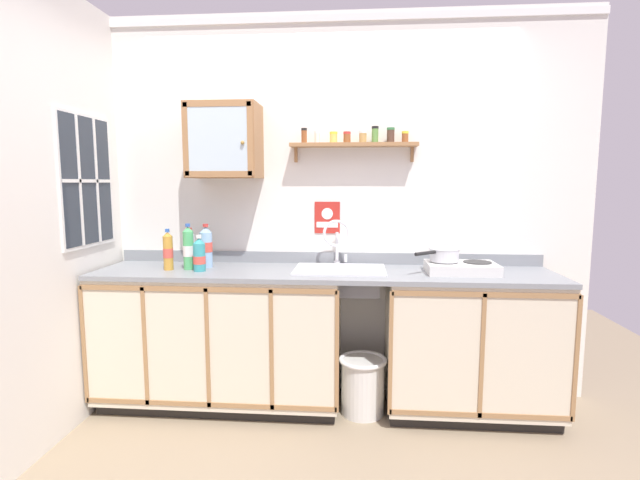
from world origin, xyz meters
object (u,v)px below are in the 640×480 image
bottle_water_blue_3 (206,247)px  warning_sign (327,218)px  bottle_juice_amber_0 (168,251)px  wall_cabinet (224,141)px  hot_plate_stove (461,268)px  trash_bin (363,384)px  bottle_detergent_teal_1 (199,256)px  bottle_soda_green_4 (188,248)px  saucepan (444,254)px  bottle_water_clear_2 (191,249)px  sink (340,274)px

bottle_water_blue_3 → warning_sign: (0.80, 0.22, 0.19)m
warning_sign → bottle_juice_amber_0: bearing=-161.9°
bottle_water_blue_3 → wall_cabinet: (0.12, 0.07, 0.70)m
hot_plate_stove → bottle_juice_amber_0: bottle_juice_amber_0 is taller
hot_plate_stove → bottle_juice_amber_0: size_ratio=1.61×
warning_sign → trash_bin: 1.14m
bottle_juice_amber_0 → bottle_water_blue_3: bearing=26.9°
hot_plate_stove → bottle_detergent_teal_1: size_ratio=1.85×
bottle_water_blue_3 → wall_cabinet: bearing=30.4°
wall_cabinet → trash_bin: (0.93, -0.20, -1.58)m
bottle_juice_amber_0 → bottle_soda_green_4: (0.13, 0.03, 0.01)m
hot_plate_stove → bottle_water_blue_3: bearing=177.7°
saucepan → bottle_water_clear_2: bottle_water_clear_2 is taller
hot_plate_stove → wall_cabinet: 1.75m
bottle_water_clear_2 → bottle_water_blue_3: bottle_water_blue_3 is taller
bottle_water_clear_2 → bottle_water_blue_3: size_ratio=0.89×
bottle_juice_amber_0 → bottle_detergent_teal_1: bottle_juice_amber_0 is taller
sink → bottle_water_blue_3: 0.91m
wall_cabinet → trash_bin: bearing=-11.8°
bottle_juice_amber_0 → trash_bin: bottle_juice_amber_0 is taller
saucepan → bottle_juice_amber_0: size_ratio=1.12×
bottle_soda_green_4 → sink: bearing=3.3°
wall_cabinet → bottle_water_clear_2: bearing=-174.8°
bottle_water_blue_3 → warning_sign: 0.85m
hot_plate_stove → wall_cabinet: bearing=174.9°
bottle_juice_amber_0 → warning_sign: bearing=18.1°
bottle_juice_amber_0 → trash_bin: (1.28, -0.01, -0.86)m
bottle_water_clear_2 → trash_bin: bearing=-8.3°
warning_sign → trash_bin: size_ratio=0.59×
bottle_detergent_teal_1 → bottle_water_clear_2: bearing=123.8°
hot_plate_stove → trash_bin: (-0.61, -0.06, -0.77)m
bottle_juice_amber_0 → bottle_water_blue_3: bottle_water_blue_3 is taller
saucepan → trash_bin: (-0.50, -0.08, -0.85)m
bottle_soda_green_4 → wall_cabinet: wall_cabinet is taller
bottle_soda_green_4 → trash_bin: size_ratio=0.81×
bottle_water_clear_2 → saucepan: bearing=-3.3°
trash_bin → hot_plate_stove: bearing=5.3°
bottle_water_clear_2 → warning_sign: (0.93, 0.17, 0.21)m
sink → bottle_detergent_teal_1: 0.92m
warning_sign → bottle_soda_green_4: bearing=-161.4°
bottle_juice_amber_0 → trash_bin: bearing=-0.6°
hot_plate_stove → trash_bin: hot_plate_stove is taller
warning_sign → wall_cabinet: bearing=-167.5°
bottle_water_blue_3 → trash_bin: bottle_water_blue_3 is taller
bottle_water_clear_2 → bottle_juice_amber_0: bearing=-119.7°
sink → bottle_detergent_teal_1: size_ratio=2.51×
hot_plate_stove → saucepan: 0.14m
saucepan → bottle_soda_green_4: (-1.66, -0.03, 0.02)m
bottle_juice_amber_0 → warning_sign: size_ratio=1.22×
sink → wall_cabinet: (-0.78, 0.09, 0.87)m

